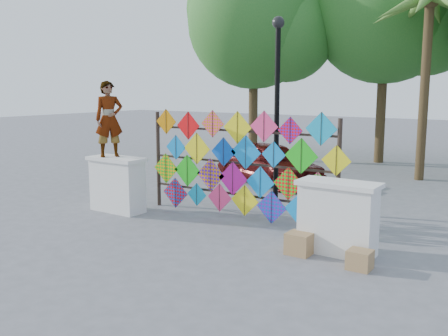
{
  "coord_description": "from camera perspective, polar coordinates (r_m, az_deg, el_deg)",
  "views": [
    {
      "loc": [
        5.77,
        -8.27,
        2.87
      ],
      "look_at": [
        -0.23,
        0.6,
        1.14
      ],
      "focal_mm": 40.0,
      "sensor_mm": 36.0,
      "label": 1
    }
  ],
  "objects": [
    {
      "name": "palm_tree",
      "position": [
        16.79,
        22.39,
        15.62
      ],
      "size": [
        3.62,
        3.62,
        5.83
      ],
      "color": "#4E3C21",
      "rests_on": "ground"
    },
    {
      "name": "ground",
      "position": [
        10.49,
        -0.81,
        -6.73
      ],
      "size": [
        80.0,
        80.0,
        0.0
      ],
      "primitive_type": "plane",
      "color": "gray",
      "rests_on": "ground"
    },
    {
      "name": "cardboard_box_near",
      "position": [
        8.88,
        8.61,
        -8.53
      ],
      "size": [
        0.43,
        0.38,
        0.38
      ],
      "primitive_type": "cube",
      "color": "#A0874D",
      "rests_on": "ground"
    },
    {
      "name": "lamppost",
      "position": [
        11.64,
        6.09,
        8.22
      ],
      "size": [
        0.28,
        0.28,
        4.46
      ],
      "color": "black",
      "rests_on": "ground"
    },
    {
      "name": "kite_rack",
      "position": [
        10.79,
        1.64,
        0.29
      ],
      "size": [
        4.93,
        0.24,
        2.42
      ],
      "color": "black",
      "rests_on": "ground"
    },
    {
      "name": "tree_west",
      "position": [
        20.23,
        3.74,
        16.28
      ],
      "size": [
        5.85,
        5.2,
        8.01
      ],
      "color": "#4E3C21",
      "rests_on": "ground"
    },
    {
      "name": "parapet_right",
      "position": [
        8.92,
        12.87,
        -5.5
      ],
      "size": [
        1.4,
        0.65,
        1.28
      ],
      "color": "white",
      "rests_on": "ground"
    },
    {
      "name": "cardboard_box_far",
      "position": [
        8.38,
        15.26,
        -10.08
      ],
      "size": [
        0.37,
        0.34,
        0.31
      ],
      "primitive_type": "cube",
      "color": "#A0874D",
      "rests_on": "ground"
    },
    {
      "name": "vendor_woman",
      "position": [
        11.87,
        -13.0,
        5.47
      ],
      "size": [
        0.69,
        0.76,
        1.75
      ],
      "primitive_type": "imported",
      "rotation": [
        0.0,
        0.0,
        1.01
      ],
      "color": "#99999E",
      "rests_on": "parapet_left"
    },
    {
      "name": "sedan",
      "position": [
        15.14,
        5.18,
        0.64
      ],
      "size": [
        4.02,
        2.67,
        1.27
      ],
      "primitive_type": "imported",
      "rotation": [
        0.0,
        0.0,
        1.23
      ],
      "color": "#500E0D",
      "rests_on": "ground"
    },
    {
      "name": "tree_mid",
      "position": [
        20.32,
        18.35,
        16.93
      ],
      "size": [
        6.3,
        5.6,
        8.61
      ],
      "color": "#4E3C21",
      "rests_on": "ground"
    },
    {
      "name": "parapet_left",
      "position": [
        11.91,
        -12.1,
        -1.79
      ],
      "size": [
        1.4,
        0.65,
        1.28
      ],
      "color": "white",
      "rests_on": "ground"
    }
  ]
}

